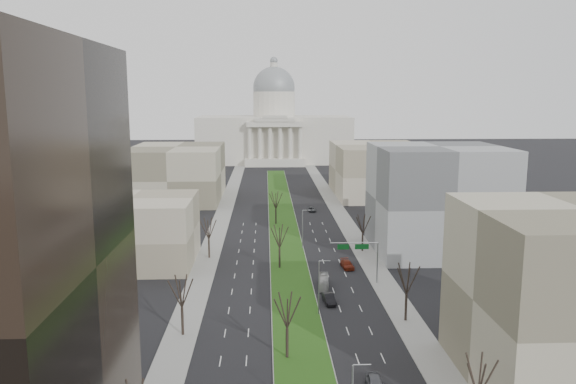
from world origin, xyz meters
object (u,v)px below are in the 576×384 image
object	(u,v)px
box_van	(324,282)
car_red	(347,264)
car_grey_near	(375,383)
car_grey_far	(312,209)
car_black	(329,299)

from	to	relation	value
box_van	car_red	bearing A→B (deg)	67.69
car_grey_near	car_grey_far	bearing A→B (deg)	91.39
car_black	box_van	distance (m)	8.15
car_black	car_grey_far	bearing A→B (deg)	81.38
car_grey_near	car_red	distance (m)	48.55
car_black	car_red	size ratio (longest dim) A/B	0.93
car_grey_far	box_van	bearing A→B (deg)	-98.13
car_black	box_van	size ratio (longest dim) A/B	0.66
car_black	car_red	bearing A→B (deg)	66.91
car_red	box_van	size ratio (longest dim) A/B	0.71
car_grey_near	car_grey_far	xyz separation A→B (m)	(1.00, 105.76, -0.20)
car_red	car_grey_near	bearing A→B (deg)	-100.44
car_grey_near	box_van	xyz separation A→B (m)	(-2.41, 36.98, 0.19)
car_red	box_van	xyz separation A→B (m)	(-6.03, -11.43, 0.26)
car_grey_near	box_van	distance (m)	37.06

